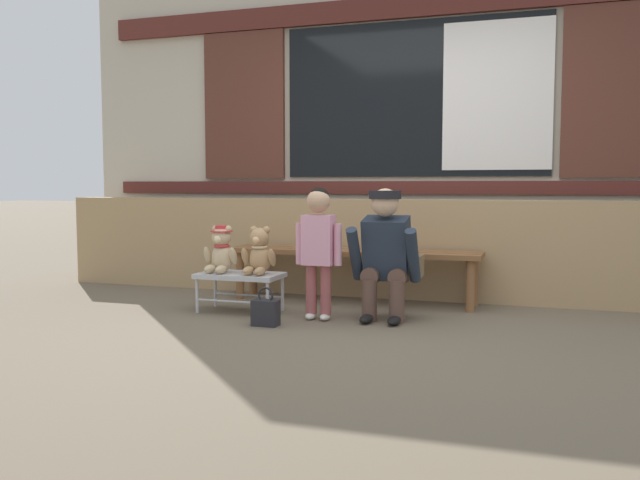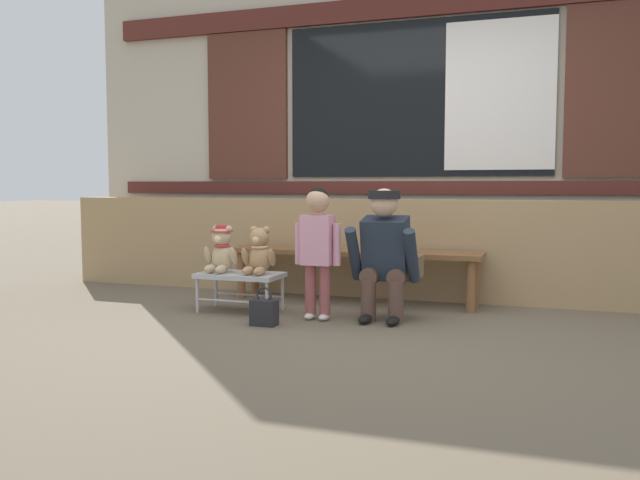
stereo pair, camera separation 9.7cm
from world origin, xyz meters
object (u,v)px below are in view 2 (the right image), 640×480
child_standing (318,238)px  small_display_bench (240,277)px  handbag_on_ground (264,312)px  teddy_bear_with_hat (221,250)px  wooden_bench_long (354,258)px  adult_crouching (386,254)px  teddy_bear_plain (259,252)px

child_standing → small_display_bench: bearing=172.2°
handbag_on_ground → teddy_bear_with_hat: bearing=142.9°
wooden_bench_long → child_standing: 0.81m
wooden_bench_long → adult_crouching: bearing=-55.8°
teddy_bear_plain → handbag_on_ground: teddy_bear_plain is taller
teddy_bear_plain → child_standing: 0.53m
small_display_bench → teddy_bear_plain: bearing=0.5°
wooden_bench_long → teddy_bear_with_hat: size_ratio=5.78×
teddy_bear_plain → child_standing: size_ratio=0.38×
teddy_bear_with_hat → small_display_bench: bearing=-0.8°
wooden_bench_long → teddy_bear_plain: bearing=-128.7°
teddy_bear_plain → adult_crouching: 0.98m
teddy_bear_with_hat → teddy_bear_plain: (0.32, -0.00, -0.01)m
teddy_bear_with_hat → wooden_bench_long: bearing=38.3°
wooden_bench_long → child_standing: bearing=-93.2°
wooden_bench_long → teddy_bear_plain: size_ratio=5.78×
teddy_bear_plain → handbag_on_ground: 0.60m
small_display_bench → handbag_on_ground: (0.39, -0.41, -0.17)m
teddy_bear_with_hat → teddy_bear_plain: 0.32m
wooden_bench_long → small_display_bench: bearing=-135.9°
small_display_bench → adult_crouching: adult_crouching is taller
wooden_bench_long → child_standing: (-0.04, -0.78, 0.22)m
child_standing → teddy_bear_with_hat: bearing=173.6°
child_standing → wooden_bench_long: bearing=86.8°
child_standing → handbag_on_ground: bearing=-131.2°
adult_crouching → handbag_on_ground: size_ratio=3.49×
small_display_bench → teddy_bear_plain: teddy_bear_plain is taller
small_display_bench → teddy_bear_plain: 0.25m
child_standing → handbag_on_ground: (-0.28, -0.32, -0.50)m
wooden_bench_long → teddy_bear_with_hat: teddy_bear_with_hat is taller
teddy_bear_with_hat → handbag_on_ground: size_ratio=1.34×
teddy_bear_with_hat → handbag_on_ground: teddy_bear_with_hat is taller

